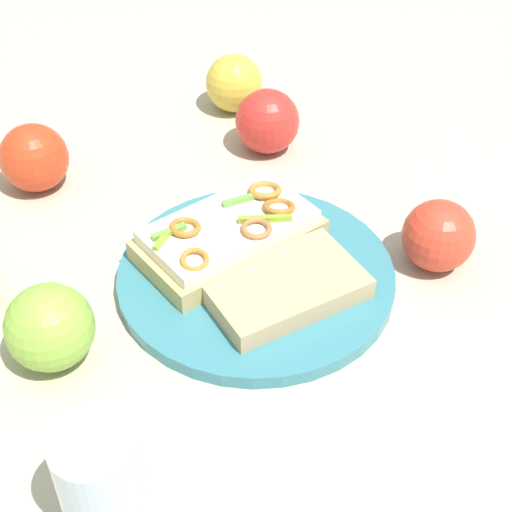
{
  "coord_description": "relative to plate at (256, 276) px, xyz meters",
  "views": [
    {
      "loc": [
        0.58,
        0.01,
        0.54
      ],
      "look_at": [
        0.0,
        0.0,
        0.04
      ],
      "focal_mm": 53.31,
      "sensor_mm": 36.0,
      "label": 1
    }
  ],
  "objects": [
    {
      "name": "apple_0",
      "position": [
        0.11,
        -0.18,
        0.03
      ],
      "size": [
        0.11,
        0.11,
        0.08
      ],
      "primitive_type": "sphere",
      "rotation": [
        0.0,
        0.0,
        2.58
      ],
      "color": "#8BBF41",
      "rests_on": "ground_plane"
    },
    {
      "name": "drinking_glass",
      "position": [
        0.28,
        -0.1,
        0.05
      ],
      "size": [
        0.06,
        0.06,
        0.11
      ],
      "primitive_type": "cylinder",
      "color": "silver",
      "rests_on": "ground_plane"
    },
    {
      "name": "sandwich",
      "position": [
        -0.04,
        -0.03,
        0.03
      ],
      "size": [
        0.2,
        0.21,
        0.05
      ],
      "rotation": [
        0.0,
        0.0,
        2.26
      ],
      "color": "tan",
      "rests_on": "plate"
    },
    {
      "name": "bread_slice_side",
      "position": [
        0.04,
        0.03,
        0.02
      ],
      "size": [
        0.16,
        0.18,
        0.02
      ],
      "primitive_type": "cube",
      "rotation": [
        0.0,
        0.0,
        2.12
      ],
      "color": "tan",
      "rests_on": "plate"
    },
    {
      "name": "apple_2",
      "position": [
        -0.35,
        -0.04,
        0.03
      ],
      "size": [
        0.1,
        0.1,
        0.08
      ],
      "primitive_type": "sphere",
      "rotation": [
        0.0,
        0.0,
        2.72
      ],
      "color": "gold",
      "rests_on": "ground_plane"
    },
    {
      "name": "ground_plane",
      "position": [
        0.0,
        0.0,
        -0.01
      ],
      "size": [
        2.0,
        2.0,
        0.0
      ],
      "primitive_type": "plane",
      "color": "#B6AD98",
      "rests_on": "ground"
    },
    {
      "name": "plate",
      "position": [
        0.0,
        0.0,
        0.0
      ],
      "size": [
        0.29,
        0.29,
        0.02
      ],
      "primitive_type": "cylinder",
      "color": "teal",
      "rests_on": "ground_plane"
    },
    {
      "name": "apple_5",
      "position": [
        -0.16,
        -0.27,
        0.03
      ],
      "size": [
        0.12,
        0.12,
        0.08
      ],
      "primitive_type": "sphere",
      "rotation": [
        0.0,
        0.0,
        3.94
      ],
      "color": "red",
      "rests_on": "ground_plane"
    },
    {
      "name": "apple_4",
      "position": [
        -0.03,
        0.19,
        0.03
      ],
      "size": [
        0.11,
        0.11,
        0.08
      ],
      "primitive_type": "sphere",
      "rotation": [
        0.0,
        0.0,
        0.63
      ],
      "color": "red",
      "rests_on": "ground_plane"
    },
    {
      "name": "apple_3",
      "position": [
        -0.25,
        0.01,
        0.03
      ],
      "size": [
        0.1,
        0.1,
        0.08
      ],
      "primitive_type": "sphere",
      "rotation": [
        0.0,
        0.0,
        3.39
      ],
      "color": "red",
      "rests_on": "ground_plane"
    }
  ]
}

